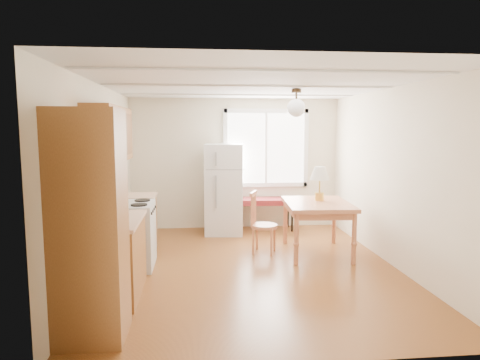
{
  "coord_description": "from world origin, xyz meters",
  "views": [
    {
      "loc": [
        -0.73,
        -5.73,
        1.92
      ],
      "look_at": [
        -0.09,
        0.67,
        1.15
      ],
      "focal_mm": 32.0,
      "sensor_mm": 36.0,
      "label": 1
    }
  ],
  "objects": [
    {
      "name": "room_shell",
      "position": [
        0.0,
        0.0,
        1.25
      ],
      "size": [
        4.6,
        5.6,
        2.62
      ],
      "color": "#5B2F12",
      "rests_on": "ground"
    },
    {
      "name": "kitchen_run",
      "position": [
        -1.72,
        -0.63,
        0.84
      ],
      "size": [
        0.65,
        3.4,
        2.2
      ],
      "color": "brown",
      "rests_on": "ground"
    },
    {
      "name": "window_unit",
      "position": [
        0.6,
        2.47,
        1.55
      ],
      "size": [
        1.64,
        0.05,
        1.51
      ],
      "color": "white",
      "rests_on": "room_shell"
    },
    {
      "name": "pendant_light",
      "position": [
        0.7,
        0.4,
        2.24
      ],
      "size": [
        0.26,
        0.26,
        0.4
      ],
      "color": "black",
      "rests_on": "room_shell"
    },
    {
      "name": "refrigerator",
      "position": [
        -0.24,
        2.02,
        0.82
      ],
      "size": [
        0.75,
        0.75,
        1.65
      ],
      "rotation": [
        0.0,
        0.0,
        -0.11
      ],
      "color": "silver",
      "rests_on": "ground"
    },
    {
      "name": "bench",
      "position": [
        0.48,
        2.19,
        0.54
      ],
      "size": [
        1.34,
        0.56,
        0.61
      ],
      "rotation": [
        0.0,
        0.0,
        -0.06
      ],
      "color": "maroon",
      "rests_on": "ground"
    },
    {
      "name": "dining_table",
      "position": [
        1.1,
        0.59,
        0.7
      ],
      "size": [
        1.05,
        1.35,
        0.8
      ],
      "rotation": [
        0.0,
        0.0,
        -0.07
      ],
      "color": "#B36845",
      "rests_on": "ground"
    },
    {
      "name": "chair",
      "position": [
        0.21,
        0.72,
        0.54
      ],
      "size": [
        0.46,
        0.45,
        0.94
      ],
      "rotation": [
        0.0,
        0.0,
        -0.34
      ],
      "color": "#B36845",
      "rests_on": "ground"
    },
    {
      "name": "table_lamp",
      "position": [
        1.17,
        0.74,
        1.19
      ],
      "size": [
        0.31,
        0.31,
        0.53
      ],
      "rotation": [
        0.0,
        0.0,
        0.23
      ],
      "color": "gold",
      "rests_on": "dining_table"
    },
    {
      "name": "coffee_maker",
      "position": [
        -1.72,
        -0.93,
        1.03
      ],
      "size": [
        0.24,
        0.28,
        0.36
      ],
      "rotation": [
        0.0,
        0.0,
        0.35
      ],
      "color": "black",
      "rests_on": "kitchen_run"
    },
    {
      "name": "kettle",
      "position": [
        -1.74,
        -1.0,
        0.99
      ],
      "size": [
        0.12,
        0.12,
        0.23
      ],
      "color": "red",
      "rests_on": "kitchen_run"
    }
  ]
}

